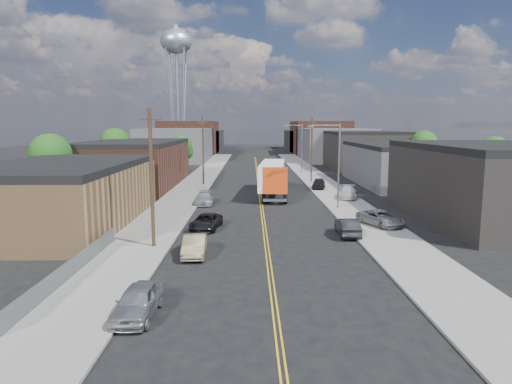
{
  "coord_description": "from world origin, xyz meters",
  "views": [
    {
      "loc": [
        -1.14,
        -22.17,
        8.81
      ],
      "look_at": [
        -0.67,
        20.83,
        2.5
      ],
      "focal_mm": 32.0,
      "sensor_mm": 36.0,
      "label": 1
    }
  ],
  "objects_px": {
    "car_left_c": "(206,222)",
    "car_left_a": "(138,302)",
    "car_right_lot_c": "(319,183)",
    "car_right_lot_b": "(348,192)",
    "car_left_b": "(195,246)",
    "car_left_d": "(204,198)",
    "semi_truck": "(272,176)",
    "car_right_oncoming": "(347,227)",
    "car_right_lot_a": "(381,218)",
    "water_tower": "(176,46)"
  },
  "relations": [
    {
      "from": "water_tower",
      "to": "car_left_a",
      "type": "distance_m",
      "value": 116.97
    },
    {
      "from": "car_left_b",
      "to": "car_left_c",
      "type": "height_order",
      "value": "car_left_b"
    },
    {
      "from": "car_right_lot_b",
      "to": "car_right_lot_c",
      "type": "relative_size",
      "value": 1.16
    },
    {
      "from": "car_left_b",
      "to": "car_right_oncoming",
      "type": "xyz_separation_m",
      "value": [
        11.6,
        5.53,
        0.01
      ]
    },
    {
      "from": "car_right_lot_b",
      "to": "car_right_oncoming",
      "type": "bearing_deg",
      "value": -89.1
    },
    {
      "from": "car_left_d",
      "to": "car_right_lot_b",
      "type": "height_order",
      "value": "car_right_lot_b"
    },
    {
      "from": "water_tower",
      "to": "car_left_c",
      "type": "relative_size",
      "value": 7.88
    },
    {
      "from": "car_left_a",
      "to": "car_left_b",
      "type": "distance_m",
      "value": 10.1
    },
    {
      "from": "semi_truck",
      "to": "car_right_oncoming",
      "type": "xyz_separation_m",
      "value": [
        5.1,
        -22.13,
        -1.7
      ]
    },
    {
      "from": "car_left_d",
      "to": "car_right_lot_c",
      "type": "height_order",
      "value": "car_right_lot_c"
    },
    {
      "from": "water_tower",
      "to": "car_left_a",
      "type": "bearing_deg",
      "value": -82.07
    },
    {
      "from": "semi_truck",
      "to": "car_right_lot_b",
      "type": "height_order",
      "value": "semi_truck"
    },
    {
      "from": "semi_truck",
      "to": "car_left_b",
      "type": "bearing_deg",
      "value": -98.11
    },
    {
      "from": "semi_truck",
      "to": "car_left_c",
      "type": "height_order",
      "value": "semi_truck"
    },
    {
      "from": "car_left_b",
      "to": "car_left_d",
      "type": "xyz_separation_m",
      "value": [
        -1.4,
        20.45,
        -0.02
      ]
    },
    {
      "from": "water_tower",
      "to": "car_right_oncoming",
      "type": "xyz_separation_m",
      "value": [
        28.6,
        -96.47,
        -29.93
      ]
    },
    {
      "from": "car_left_c",
      "to": "car_left_d",
      "type": "height_order",
      "value": "car_left_d"
    },
    {
      "from": "car_left_d",
      "to": "car_left_b",
      "type": "bearing_deg",
      "value": -87.81
    },
    {
      "from": "semi_truck",
      "to": "car_right_oncoming",
      "type": "height_order",
      "value": "semi_truck"
    },
    {
      "from": "car_right_oncoming",
      "to": "car_right_lot_c",
      "type": "distance_m",
      "value": 26.65
    },
    {
      "from": "water_tower",
      "to": "car_left_b",
      "type": "xyz_separation_m",
      "value": [
        17.0,
        -102.0,
        -29.94
      ]
    },
    {
      "from": "car_left_b",
      "to": "car_right_lot_a",
      "type": "bearing_deg",
      "value": 27.01
    },
    {
      "from": "car_right_oncoming",
      "to": "car_right_lot_b",
      "type": "bearing_deg",
      "value": -100.55
    },
    {
      "from": "semi_truck",
      "to": "car_left_a",
      "type": "bearing_deg",
      "value": -96.73
    },
    {
      "from": "water_tower",
      "to": "car_right_lot_b",
      "type": "height_order",
      "value": "water_tower"
    },
    {
      "from": "car_right_oncoming",
      "to": "car_right_lot_c",
      "type": "bearing_deg",
      "value": -91.95
    },
    {
      "from": "car_right_oncoming",
      "to": "car_right_lot_a",
      "type": "distance_m",
      "value": 4.69
    },
    {
      "from": "car_left_b",
      "to": "car_right_lot_c",
      "type": "bearing_deg",
      "value": 65.08
    },
    {
      "from": "car_right_oncoming",
      "to": "car_left_d",
      "type": "bearing_deg",
      "value": -47.44
    },
    {
      "from": "car_right_lot_c",
      "to": "car_right_lot_b",
      "type": "bearing_deg",
      "value": -63.35
    },
    {
      "from": "semi_truck",
      "to": "car_right_lot_a",
      "type": "xyz_separation_m",
      "value": [
        8.64,
        -19.06,
        -1.61
      ]
    },
    {
      "from": "water_tower",
      "to": "car_left_d",
      "type": "relative_size",
      "value": 7.88
    },
    {
      "from": "car_left_b",
      "to": "car_right_lot_b",
      "type": "relative_size",
      "value": 0.89
    },
    {
      "from": "water_tower",
      "to": "car_right_oncoming",
      "type": "height_order",
      "value": "water_tower"
    },
    {
      "from": "car_right_oncoming",
      "to": "car_left_b",
      "type": "bearing_deg",
      "value": 26.97
    },
    {
      "from": "car_left_c",
      "to": "car_left_a",
      "type": "bearing_deg",
      "value": -86.58
    },
    {
      "from": "car_right_oncoming",
      "to": "water_tower",
      "type": "bearing_deg",
      "value": -71.99
    },
    {
      "from": "semi_truck",
      "to": "car_right_lot_c",
      "type": "relative_size",
      "value": 3.96
    },
    {
      "from": "car_left_b",
      "to": "car_right_oncoming",
      "type": "relative_size",
      "value": 0.98
    },
    {
      "from": "car_left_a",
      "to": "car_right_lot_c",
      "type": "relative_size",
      "value": 1.04
    },
    {
      "from": "car_left_b",
      "to": "car_left_c",
      "type": "relative_size",
      "value": 0.91
    },
    {
      "from": "car_left_a",
      "to": "car_right_lot_b",
      "type": "xyz_separation_m",
      "value": [
        16.88,
        33.73,
        0.12
      ]
    },
    {
      "from": "car_right_lot_b",
      "to": "car_left_b",
      "type": "bearing_deg",
      "value": -110.18
    },
    {
      "from": "semi_truck",
      "to": "car_left_d",
      "type": "relative_size",
      "value": 3.5
    },
    {
      "from": "car_right_lot_c",
      "to": "car_right_oncoming",
      "type": "bearing_deg",
      "value": -82.0
    },
    {
      "from": "water_tower",
      "to": "car_left_d",
      "type": "bearing_deg",
      "value": -79.17
    },
    {
      "from": "car_left_b",
      "to": "car_right_lot_b",
      "type": "xyz_separation_m",
      "value": [
        15.48,
        23.73,
        0.14
      ]
    },
    {
      "from": "car_right_lot_a",
      "to": "water_tower",
      "type": "bearing_deg",
      "value": 85.03
    },
    {
      "from": "car_left_b",
      "to": "car_left_a",
      "type": "bearing_deg",
      "value": -100.55
    },
    {
      "from": "water_tower",
      "to": "semi_truck",
      "type": "xyz_separation_m",
      "value": [
        23.5,
        -74.35,
        -28.23
      ]
    }
  ]
}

